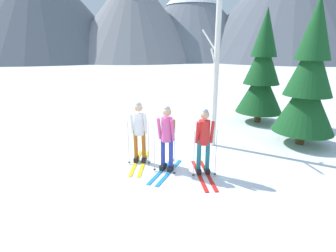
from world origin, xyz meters
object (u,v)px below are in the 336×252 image
at_px(skier_in_red, 204,140).
at_px(skier_in_white, 139,129).
at_px(skier_in_pink, 167,135).
at_px(pine_tree_mid, 262,72).
at_px(birch_tree_tall, 216,72).
at_px(pine_tree_near, 309,80).

bearing_deg(skier_in_red, skier_in_white, 152.67).
distance_m(skier_in_pink, skier_in_red, 0.93).
distance_m(skier_in_pink, pine_tree_mid, 6.15).
height_order(skier_in_red, birch_tree_tall, birch_tree_tall).
height_order(pine_tree_mid, birch_tree_tall, birch_tree_tall).
bearing_deg(skier_in_white, skier_in_red, -27.33).
bearing_deg(birch_tree_tall, pine_tree_near, -1.43).
distance_m(skier_in_red, birch_tree_tall, 2.59).
distance_m(skier_in_white, pine_tree_mid, 6.29).
bearing_deg(birch_tree_tall, skier_in_pink, -131.70).
xyz_separation_m(skier_in_white, birch_tree_tall, (2.30, 1.20, 1.41)).
relative_size(skier_in_pink, pine_tree_near, 0.38).
relative_size(skier_in_pink, pine_tree_mid, 0.37).
bearing_deg(pine_tree_near, skier_in_white, -167.80).
xyz_separation_m(skier_in_pink, skier_in_red, (0.89, -0.25, -0.05)).
bearing_deg(pine_tree_mid, skier_in_white, -141.50).
bearing_deg(birch_tree_tall, pine_tree_mid, 46.23).
relative_size(pine_tree_mid, birch_tree_tall, 0.98).
xyz_separation_m(skier_in_pink, pine_tree_mid, (4.12, 4.42, 1.12)).
bearing_deg(pine_tree_mid, birch_tree_tall, -133.77).
relative_size(skier_in_pink, birch_tree_tall, 0.37).
distance_m(skier_in_red, pine_tree_mid, 5.81).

